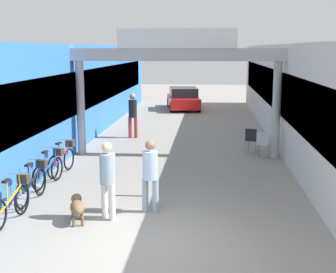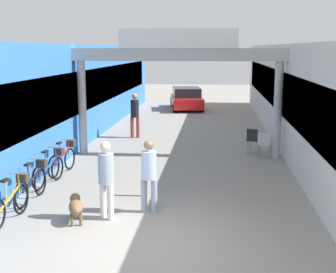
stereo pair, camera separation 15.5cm
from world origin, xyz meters
name	(u,v)px [view 2 (the right image)]	position (x,y,z in m)	size (l,w,h in m)	color
ground_plane	(145,246)	(0.00, 0.00, 0.00)	(80.00, 80.00, 0.00)	gray
storefront_left	(64,91)	(-5.09, 11.00, 1.91)	(3.00, 26.00, 3.81)	blue
storefront_right	(311,93)	(5.09, 11.00, 1.91)	(3.00, 26.00, 3.81)	beige
arcade_sign_gateway	(178,66)	(0.00, 7.61, 3.08)	(7.40, 0.47, 4.31)	#B2B2B2
pedestrian_with_dog	(106,175)	(-1.04, 1.35, 0.98)	(0.47, 0.47, 1.71)	silver
pedestrian_companion	(149,171)	(-0.19, 1.86, 0.95)	(0.40, 0.39, 1.66)	#8C9EB2
pedestrian_carrying_crate	(135,112)	(-2.03, 10.71, 1.07)	(0.40, 0.39, 1.85)	#99332D
dog_on_leash	(76,206)	(-1.66, 1.10, 0.35)	(0.49, 0.80, 0.56)	brown
bicycle_orange_nearest	(12,201)	(-3.06, 1.06, 0.44)	(0.46, 1.69, 0.98)	black
bicycle_black_second	(33,183)	(-3.12, 2.42, 0.44)	(0.46, 1.69, 0.98)	black
bicycle_blue_third	(50,168)	(-3.19, 3.81, 0.44)	(0.46, 1.68, 0.98)	black
bicycle_red_farthest	(64,159)	(-3.19, 4.96, 0.44)	(0.46, 1.68, 0.98)	black
bollard_post_metal	(146,177)	(-0.43, 3.00, 0.49)	(0.10, 0.10, 0.96)	gray
cafe_chair_aluminium_nearer	(264,142)	(2.93, 7.50, 0.54)	(0.51, 0.51, 0.89)	gray
cafe_chair_black_farther	(253,138)	(2.61, 8.19, 0.54)	(0.51, 0.51, 0.89)	gray
parked_car_red	(186,99)	(-0.48, 20.17, 0.64)	(2.30, 4.21, 1.33)	red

